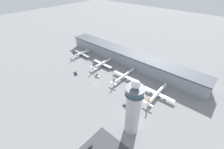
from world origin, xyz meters
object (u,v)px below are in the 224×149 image
Objects in this scene: airplane_gate_alpha at (82,53)px; service_truck_water at (76,56)px; airplane_gate_delta at (157,94)px; service_truck_fuel at (76,73)px; car_blue_compact at (90,147)px; control_tower at (133,109)px; airplane_gate_bravo at (102,64)px; service_truck_baggage at (97,76)px; service_truck_catering at (126,105)px; airplane_gate_charlie at (124,76)px.

airplane_gate_alpha is 4.64× the size of service_truck_water.
service_truck_fuel is at bearing -163.40° from airplane_gate_delta.
airplane_gate_alpha is at bearing 142.57° from car_blue_compact.
service_truck_fuel is at bearing 168.15° from control_tower.
service_truck_water is at bearing 159.46° from control_tower.
airplane_gate_bravo is 41.19m from service_truck_fuel.
service_truck_water is (-68.60, 18.11, -0.15)m from service_truck_baggage.
car_blue_compact is at bearing -50.49° from airplane_gate_bravo.
service_truck_catering is at bearing -19.38° from airplane_gate_alpha.
service_truck_water is (-41.61, 33.42, -0.14)m from service_truck_fuel.
airplane_gate_charlie is 1.01× the size of airplane_gate_delta.
airplane_gate_bravo is at bearing 147.00° from control_tower.
control_tower is at bearing -20.54° from service_truck_water.
airplane_gate_charlie reaches higher than service_truck_baggage.
airplane_gate_bravo is 0.83× the size of airplane_gate_delta.
service_truck_water is at bearing -174.48° from airplane_gate_bravo.
service_truck_baggage is (-81.17, 38.01, -24.96)m from control_tower.
control_tower reaches higher than airplane_gate_delta.
service_truck_catering is 88.64m from service_truck_fuel.
airplane_gate_bravo is 27.23m from service_truck_baggage.
airplane_gate_delta is 80.53m from service_truck_baggage.
service_truck_fuel is 1.03× the size of service_truck_water.
service_truck_catering is (-19.58, 19.87, -25.10)m from control_tower.
airplane_gate_charlie reaches higher than car_blue_compact.
airplane_gate_alpha is 8.99× the size of car_blue_compact.
service_truck_catering is at bearing -49.94° from airplane_gate_charlie.
service_truck_water is (-147.42, 1.87, -3.30)m from airplane_gate_delta.
airplane_gate_delta reaches higher than service_truck_catering.
car_blue_compact is (66.53, -73.53, -0.41)m from service_truck_baggage.
service_truck_fuel is at bearing -38.77° from service_truck_water.
control_tower is at bearing -11.85° from service_truck_fuel.
service_truck_water is at bearing -125.13° from airplane_gate_alpha.
service_truck_fuel is (-108.17, 22.70, -24.98)m from control_tower.
service_truck_fuel is 0.98× the size of service_truck_baggage.
airplane_gate_bravo reaches higher than airplane_gate_charlie.
service_truck_baggage is (63.21, -25.77, -3.04)m from airplane_gate_alpha.
airplane_gate_bravo is at bearing 70.71° from service_truck_fuel.
airplane_gate_bravo is 0.82× the size of airplane_gate_charlie.
service_truck_water is (-98.50, -1.44, -3.39)m from airplane_gate_charlie.
control_tower is 58.52m from airplane_gate_delta.
car_blue_compact is (4.94, -55.39, -0.27)m from service_truck_catering.
service_truck_catering is (124.81, -43.91, -3.18)m from airplane_gate_alpha.
service_truck_catering is (31.69, -37.69, -3.37)m from airplane_gate_charlie.
control_tower is 1.52× the size of airplane_gate_bravo.
airplane_gate_alpha is (-144.39, 63.78, -21.92)m from control_tower.
airplane_gate_charlie reaches higher than service_truck_fuel.
car_blue_compact is at bearing -97.79° from airplane_gate_delta.
airplane_gate_alpha reaches higher than airplane_gate_charlie.
airplane_gate_alpha is 4.41× the size of service_truck_baggage.
airplane_gate_bravo is 4.35× the size of service_truck_fuel.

